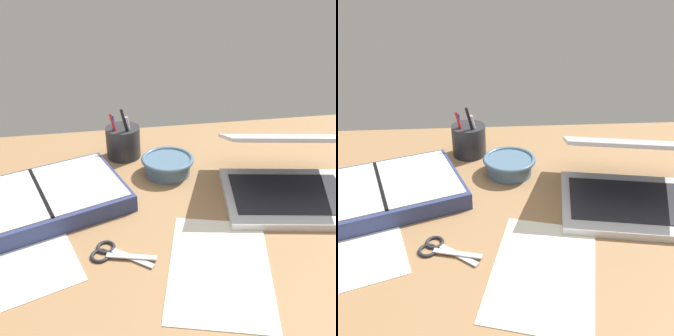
# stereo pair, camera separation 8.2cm
# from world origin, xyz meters

# --- Properties ---
(desk_top) EXTENTS (1.40, 1.00, 0.02)m
(desk_top) POSITION_xyz_m (0.00, 0.00, 0.01)
(desk_top) COLOR #936D47
(desk_top) RESTS_ON ground
(laptop) EXTENTS (0.36, 0.36, 0.18)m
(laptop) POSITION_xyz_m (0.27, 0.03, 0.07)
(laptop) COLOR silver
(laptop) RESTS_ON desk_top
(bowl) EXTENTS (0.14, 0.14, 0.05)m
(bowl) POSITION_xyz_m (0.00, 0.18, 0.05)
(bowl) COLOR slate
(bowl) RESTS_ON desk_top
(pen_cup) EXTENTS (0.10, 0.10, 0.16)m
(pen_cup) POSITION_xyz_m (-0.11, 0.30, 0.07)
(pen_cup) COLOR #28282D
(pen_cup) RESTS_ON desk_top
(planner) EXTENTS (0.44, 0.36, 0.05)m
(planner) POSITION_xyz_m (-0.32, 0.07, 0.04)
(planner) COLOR navy
(planner) RESTS_ON desk_top
(scissors) EXTENTS (0.13, 0.09, 0.01)m
(scissors) POSITION_xyz_m (-0.17, -0.12, 0.02)
(scissors) COLOR #B7B7BC
(scissors) RESTS_ON desk_top
(paper_sheet_front) EXTENTS (0.26, 0.33, 0.00)m
(paper_sheet_front) POSITION_xyz_m (0.04, -0.19, 0.02)
(paper_sheet_front) COLOR silver
(paper_sheet_front) RESTS_ON desk_top
(paper_sheet_beside_planner) EXTENTS (0.22, 0.27, 0.00)m
(paper_sheet_beside_planner) POSITION_xyz_m (-0.32, -0.10, 0.02)
(paper_sheet_beside_planner) COLOR white
(paper_sheet_beside_planner) RESTS_ON desk_top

